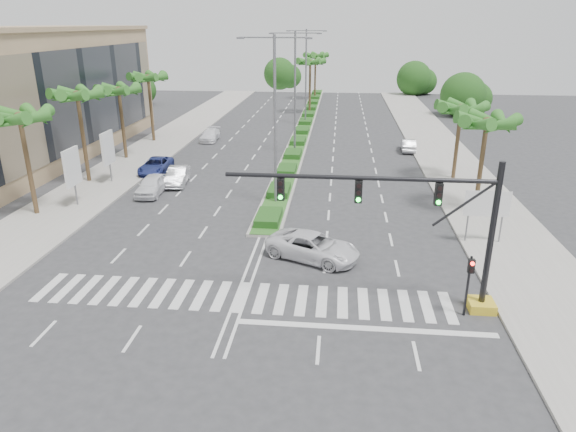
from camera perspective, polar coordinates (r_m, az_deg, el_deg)
name	(u,v)px	position (r m, az deg, el deg)	size (l,w,h in m)	color
ground	(241,297)	(25.79, -5.23, -8.96)	(160.00, 160.00, 0.00)	#333335
footpath_right	(466,185)	(45.11, 19.20, 3.23)	(6.00, 120.00, 0.15)	gray
footpath_left	(114,175)	(48.08, -18.78, 4.32)	(6.00, 120.00, 0.15)	gray
median	(305,125)	(68.30, 1.88, 10.03)	(2.20, 75.00, 0.20)	gray
median_grass	(305,125)	(68.28, 1.88, 10.13)	(1.80, 75.00, 0.04)	#2D6021
building	(26,96)	(57.27, -27.14, 11.75)	(12.00, 36.00, 12.00)	tan
signal_gantry	(440,240)	(24.30, 16.52, -2.62)	(12.60, 1.20, 7.20)	gold
pedestrian_signal	(469,276)	(24.58, 19.51, -6.35)	(0.28, 0.36, 3.00)	black
direction_sign	(487,206)	(32.91, 21.23, 1.06)	(2.70, 0.11, 3.40)	slate
billboard_near	(72,168)	(40.15, -22.86, 4.98)	(0.18, 2.10, 4.35)	slate
billboard_far	(108,148)	(45.34, -19.39, 7.09)	(0.18, 2.10, 4.35)	slate
palm_left_near	(20,120)	(38.75, -27.63, 9.42)	(4.57, 4.68, 7.55)	brown
palm_left_mid	(78,98)	(45.53, -22.35, 12.06)	(4.57, 4.68, 7.95)	brown
palm_left_far	(119,92)	(52.76, -18.27, 12.91)	(4.57, 4.68, 7.35)	brown
palm_left_end	(148,80)	(60.08, -15.26, 14.42)	(4.57, 4.68, 7.75)	brown
palm_right_near	(487,125)	(37.88, 21.20, 9.41)	(4.57, 4.68, 7.05)	brown
palm_right_far	(461,111)	(45.59, 18.66, 11.04)	(4.57, 4.68, 6.75)	brown
palm_median_a	(310,64)	(77.30, 2.48, 16.55)	(4.57, 4.68, 8.05)	brown
palm_median_b	(315,57)	(92.25, 3.07, 17.21)	(4.57, 4.68, 8.05)	brown
streetlight_near	(275,113)	(36.74, -1.45, 11.42)	(5.10, 0.25, 12.00)	slate
streetlight_mid	(295,86)	(52.50, 0.78, 14.22)	(5.10, 0.25, 12.00)	slate
streetlight_far	(306,72)	(68.38, 2.01, 15.71)	(5.10, 0.25, 12.00)	slate
car_parked_a	(152,185)	(41.82, -14.89, 3.34)	(1.77, 4.40, 1.50)	white
car_parked_b	(178,176)	(44.01, -12.16, 4.39)	(1.52, 4.36, 1.44)	silver
car_parked_c	(156,166)	(47.86, -14.48, 5.45)	(2.23, 4.84, 1.35)	navy
car_parked_d	(210,135)	(60.25, -8.63, 8.89)	(1.81, 4.44, 1.29)	white
car_crossing	(313,247)	(29.35, 2.81, -3.41)	(2.49, 5.41, 1.50)	white
car_right	(408,145)	(55.91, 13.20, 7.68)	(1.38, 3.96, 1.31)	silver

